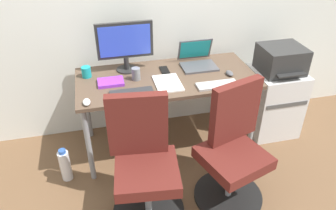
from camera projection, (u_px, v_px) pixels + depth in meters
ground_plane at (167, 143)px, 3.18m from camera, size 5.28×5.28×0.00m
desk at (167, 84)px, 2.82m from camera, size 1.52×0.70×0.73m
office_chair_left at (144, 165)px, 2.32m from camera, size 0.54×0.54×0.94m
office_chair_right at (233, 151)px, 2.44m from camera, size 0.55×0.55×0.94m
side_cabinet at (272, 101)px, 3.22m from camera, size 0.45×0.47×0.66m
printer at (281, 59)px, 2.97m from camera, size 0.38×0.40×0.24m
water_bottle_on_floor at (65, 165)px, 2.71m from camera, size 0.09×0.09×0.31m
desktop_monitor at (125, 43)px, 2.76m from camera, size 0.48×0.18×0.43m
open_laptop at (197, 60)px, 2.95m from camera, size 0.31×0.29×0.22m
keyboard_by_monitor at (132, 93)px, 2.54m from camera, size 0.34×0.12×0.02m
keyboard_by_laptop at (217, 85)px, 2.65m from camera, size 0.34×0.12×0.02m
mouse_by_monitor at (87, 102)px, 2.42m from camera, size 0.06×0.10×0.03m
mouse_by_laptop at (230, 73)px, 2.81m from camera, size 0.06×0.10×0.03m
coffee_mug at (86, 72)px, 2.76m from camera, size 0.08×0.08×0.09m
pen_cup at (136, 74)px, 2.72m from camera, size 0.07×0.07×0.10m
phone_near_laptop at (165, 70)px, 2.88m from camera, size 0.07×0.14×0.01m
notebook at (111, 82)px, 2.68m from camera, size 0.21×0.15×0.03m
paper_pile at (168, 83)px, 2.68m from camera, size 0.21×0.30×0.01m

